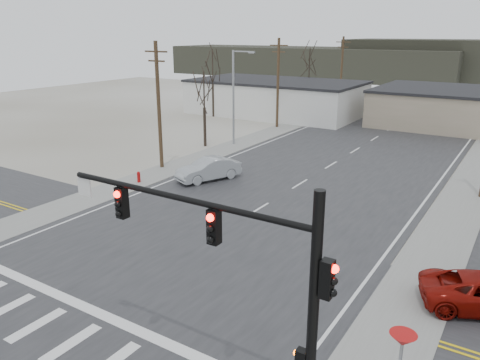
# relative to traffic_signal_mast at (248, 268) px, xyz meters

# --- Properties ---
(ground) EXTENTS (140.00, 140.00, 0.00)m
(ground) POSITION_rel_traffic_signal_mast_xyz_m (-7.89, 6.20, -4.67)
(ground) COLOR silver
(ground) RESTS_ON ground
(main_road) EXTENTS (18.00, 110.00, 0.05)m
(main_road) POSITION_rel_traffic_signal_mast_xyz_m (-7.89, 21.20, -4.65)
(main_road) COLOR #27272A
(main_road) RESTS_ON ground
(cross_road) EXTENTS (90.00, 10.00, 0.04)m
(cross_road) POSITION_rel_traffic_signal_mast_xyz_m (-7.89, 6.20, -4.65)
(cross_road) COLOR #27272A
(cross_road) RESTS_ON ground
(sidewalk_left) EXTENTS (3.00, 90.00, 0.06)m
(sidewalk_left) POSITION_rel_traffic_signal_mast_xyz_m (-18.49, 26.20, -4.64)
(sidewalk_left) COLOR gray
(sidewalk_left) RESTS_ON ground
(sidewalk_right) EXTENTS (3.00, 90.00, 0.06)m
(sidewalk_right) POSITION_rel_traffic_signal_mast_xyz_m (2.71, 26.20, -4.64)
(sidewalk_right) COLOR gray
(sidewalk_right) RESTS_ON ground
(traffic_signal_mast) EXTENTS (8.95, 0.43, 7.20)m
(traffic_signal_mast) POSITION_rel_traffic_signal_mast_xyz_m (0.00, 0.00, 0.00)
(traffic_signal_mast) COLOR black
(traffic_signal_mast) RESTS_ON ground
(fire_hydrant) EXTENTS (0.24, 0.24, 0.87)m
(fire_hydrant) POSITION_rel_traffic_signal_mast_xyz_m (-18.09, 14.20, -4.22)
(fire_hydrant) COLOR #A50C0C
(fire_hydrant) RESTS_ON ground
(yield_sign) EXTENTS (0.80, 0.80, 2.35)m
(yield_sign) POSITION_rel_traffic_signal_mast_xyz_m (3.61, 2.70, -2.61)
(yield_sign) COLOR gray
(yield_sign) RESTS_ON ground
(building_left_far) EXTENTS (22.30, 12.30, 4.50)m
(building_left_far) POSITION_rel_traffic_signal_mast_xyz_m (-23.89, 46.20, -2.42)
(building_left_far) COLOR silver
(building_left_far) RESTS_ON ground
(upole_left_b) EXTENTS (2.20, 0.30, 10.00)m
(upole_left_b) POSITION_rel_traffic_signal_mast_xyz_m (-19.39, 18.20, 0.55)
(upole_left_b) COLOR #493322
(upole_left_b) RESTS_ON ground
(upole_left_c) EXTENTS (2.20, 0.30, 10.00)m
(upole_left_c) POSITION_rel_traffic_signal_mast_xyz_m (-19.39, 38.20, 0.55)
(upole_left_c) COLOR #493322
(upole_left_c) RESTS_ON ground
(upole_left_d) EXTENTS (2.20, 0.30, 10.00)m
(upole_left_d) POSITION_rel_traffic_signal_mast_xyz_m (-19.39, 58.20, 0.55)
(upole_left_d) COLOR #493322
(upole_left_d) RESTS_ON ground
(streetlight_main) EXTENTS (2.40, 0.25, 9.00)m
(streetlight_main) POSITION_rel_traffic_signal_mast_xyz_m (-18.69, 28.20, 0.41)
(streetlight_main) COLOR gray
(streetlight_main) RESTS_ON ground
(tree_left_near) EXTENTS (3.30, 3.30, 7.35)m
(tree_left_near) POSITION_rel_traffic_signal_mast_xyz_m (-20.89, 26.20, 0.55)
(tree_left_near) COLOR #2F261C
(tree_left_near) RESTS_ON ground
(tree_left_far) EXTENTS (3.96, 3.96, 8.82)m
(tree_left_far) POSITION_rel_traffic_signal_mast_xyz_m (-21.89, 52.20, 1.61)
(tree_left_far) COLOR #2F261C
(tree_left_far) RESTS_ON ground
(tree_left_mid) EXTENTS (3.96, 3.96, 8.82)m
(tree_left_mid) POSITION_rel_traffic_signal_mast_xyz_m (-29.89, 40.20, 1.61)
(tree_left_mid) COLOR #2F261C
(tree_left_mid) RESTS_ON ground
(hill_left) EXTENTS (70.00, 18.00, 7.00)m
(hill_left) POSITION_rel_traffic_signal_mast_xyz_m (-42.89, 98.20, -1.17)
(hill_left) COLOR #333026
(hill_left) RESTS_ON ground
(sedan_crossing) EXTENTS (3.56, 5.20, 1.62)m
(sedan_crossing) POSITION_rel_traffic_signal_mast_xyz_m (-14.13, 17.49, -3.82)
(sedan_crossing) COLOR #A0A5AA
(sedan_crossing) RESTS_ON main_road
(car_far_a) EXTENTS (2.58, 5.48, 1.54)m
(car_far_a) POSITION_rel_traffic_signal_mast_xyz_m (-9.01, 52.95, -3.86)
(car_far_a) COLOR black
(car_far_a) RESTS_ON main_road
(car_far_b) EXTENTS (2.14, 4.39, 1.44)m
(car_far_b) POSITION_rel_traffic_signal_mast_xyz_m (-13.11, 67.90, -3.91)
(car_far_b) COLOR black
(car_far_b) RESTS_ON main_road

